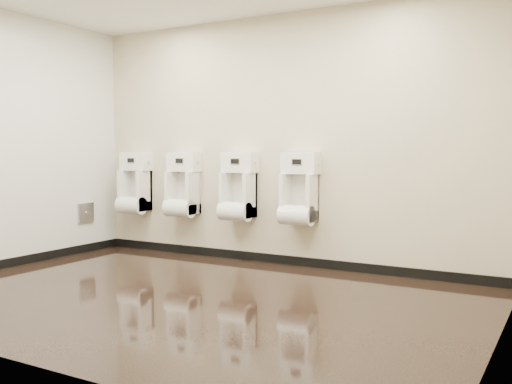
% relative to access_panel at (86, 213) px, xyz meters
% --- Properties ---
extents(ground, '(5.00, 3.50, 0.00)m').
position_rel_access_panel_xyz_m(ground, '(2.48, -1.20, -0.50)').
color(ground, black).
rests_on(ground, ground).
extents(back_wall, '(5.00, 0.02, 2.80)m').
position_rel_access_panel_xyz_m(back_wall, '(2.48, 0.55, 0.90)').
color(back_wall, beige).
rests_on(back_wall, ground).
extents(front_wall, '(5.00, 0.02, 2.80)m').
position_rel_access_panel_xyz_m(front_wall, '(2.48, -2.95, 0.90)').
color(front_wall, beige).
rests_on(front_wall, ground).
extents(right_wall, '(0.02, 3.50, 2.80)m').
position_rel_access_panel_xyz_m(right_wall, '(4.98, -1.20, 0.90)').
color(right_wall, beige).
rests_on(right_wall, ground).
extents(skirting_back, '(5.00, 0.02, 0.10)m').
position_rel_access_panel_xyz_m(skirting_back, '(2.48, 0.54, -0.45)').
color(skirting_back, black).
rests_on(skirting_back, ground).
extents(skirting_left, '(0.02, 3.50, 0.10)m').
position_rel_access_panel_xyz_m(skirting_left, '(-0.01, -1.20, -0.45)').
color(skirting_left, black).
rests_on(skirting_left, ground).
extents(access_panel, '(0.04, 0.25, 0.25)m').
position_rel_access_panel_xyz_m(access_panel, '(0.00, 0.00, 0.00)').
color(access_panel, '#9E9EA3').
rests_on(access_panel, left_wall).
extents(urinal_0, '(0.42, 0.31, 0.77)m').
position_rel_access_panel_xyz_m(urinal_0, '(0.44, 0.41, 0.31)').
color(urinal_0, white).
rests_on(urinal_0, back_wall).
extents(urinal_1, '(0.42, 0.31, 0.77)m').
position_rel_access_panel_xyz_m(urinal_1, '(1.21, 0.41, 0.31)').
color(urinal_1, white).
rests_on(urinal_1, back_wall).
extents(urinal_2, '(0.42, 0.31, 0.77)m').
position_rel_access_panel_xyz_m(urinal_2, '(2.00, 0.41, 0.31)').
color(urinal_2, white).
rests_on(urinal_2, back_wall).
extents(urinal_3, '(0.42, 0.31, 0.77)m').
position_rel_access_panel_xyz_m(urinal_3, '(2.78, 0.41, 0.31)').
color(urinal_3, white).
rests_on(urinal_3, back_wall).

